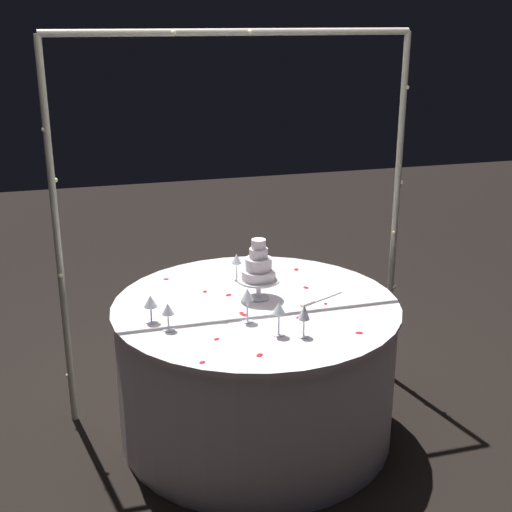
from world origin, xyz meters
The scene contains 27 objects.
ground_plane centered at (0.00, 0.00, 0.00)m, with size 12.00×12.00×0.00m, color black.
decorative_arch centered at (0.00, 0.37, 1.34)m, with size 1.94×0.06×2.06m.
main_table centered at (0.00, 0.00, 0.37)m, with size 1.46×1.46×0.74m.
tiered_cake centered at (0.03, 0.06, 0.90)m, with size 0.22×0.22×0.32m.
wine_glass_0 centered at (-0.54, -0.08, 0.84)m, with size 0.07×0.07×0.14m.
wine_glass_1 centered at (-0.01, 0.36, 0.84)m, with size 0.06×0.06×0.15m.
wine_glass_2 centered at (-0.10, -0.20, 0.87)m, with size 0.06×0.06×0.17m.
wine_glass_3 centered at (0.11, -0.42, 0.85)m, with size 0.06×0.06×0.16m.
wine_glass_4 centered at (-0.48, -0.19, 0.83)m, with size 0.06×0.06×0.13m.
wine_glass_5 centered at (0.00, -0.38, 0.86)m, with size 0.06×0.06×0.16m.
cake_knife centered at (0.32, -0.05, 0.74)m, with size 0.27×0.15×0.01m.
rose_petal_0 centered at (-0.22, 0.22, 0.74)m, with size 0.03×0.02×0.00m, color red.
rose_petal_1 centered at (-0.14, -0.55, 0.74)m, with size 0.04×0.03×0.00m, color red.
rose_petal_2 centered at (-0.39, -0.55, 0.74)m, with size 0.03×0.02×0.00m, color red.
rose_petal_3 centered at (-0.10, -0.10, 0.74)m, with size 0.03×0.02×0.00m, color red.
rose_petal_4 centered at (-0.11, 0.15, 0.74)m, with size 0.04×0.03×0.00m, color red.
rose_petal_5 centered at (0.16, -0.23, 0.74)m, with size 0.04×0.03×0.00m, color red.
rose_petal_6 centered at (-0.09, -0.12, 0.74)m, with size 0.04×0.03×0.00m, color red.
rose_petal_7 centered at (0.05, 0.35, 0.74)m, with size 0.02×0.02×0.00m, color red.
rose_petal_8 centered at (0.18, -0.23, 0.74)m, with size 0.04×0.03×0.00m, color red.
rose_petal_9 centered at (0.34, -0.10, 0.74)m, with size 0.03×0.02×0.00m, color red.
rose_petal_10 centered at (0.36, -0.46, 0.74)m, with size 0.04×0.02×0.00m, color red.
rose_petal_11 centered at (-0.39, 0.46, 0.74)m, with size 0.03×0.02×0.00m, color red.
rose_petal_12 centered at (0.36, 0.41, 0.74)m, with size 0.04×0.03×0.00m, color red.
rose_petal_13 centered at (0.32, 0.13, 0.74)m, with size 0.04×0.02×0.00m, color red.
rose_petal_14 centered at (-0.28, -0.35, 0.74)m, with size 0.03×0.02×0.00m, color red.
rose_petal_15 centered at (0.19, -0.17, 0.74)m, with size 0.03×0.02×0.00m, color red.
Camera 1 is at (-0.88, -3.12, 2.12)m, focal length 48.61 mm.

